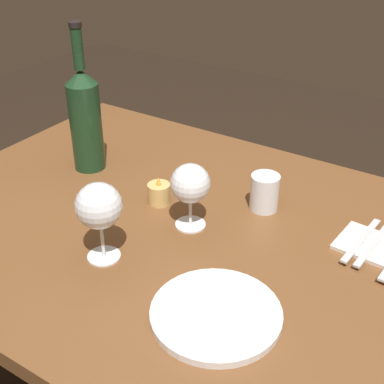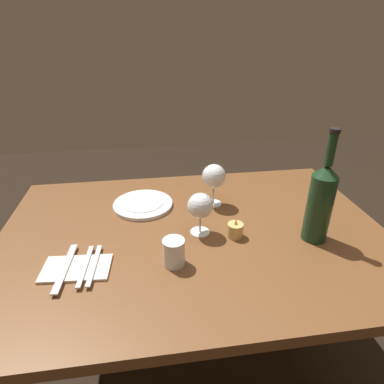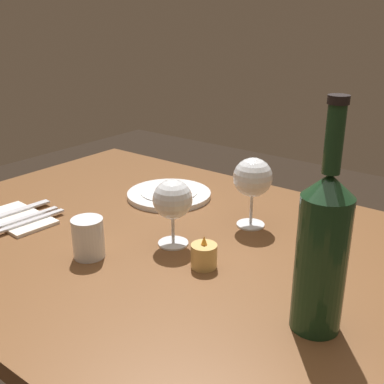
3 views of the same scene
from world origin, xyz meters
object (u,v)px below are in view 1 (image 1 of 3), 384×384
at_px(wine_glass_left, 190,185).
at_px(dinner_plate, 216,314).
at_px(water_tumbler, 264,194).
at_px(fork_inner, 374,244).
at_px(wine_glass_right, 99,207).
at_px(fork_outer, 361,240).
at_px(votive_candle, 159,194).
at_px(wine_bottle, 85,117).

relative_size(wine_glass_left, dinner_plate, 0.64).
distance_m(water_tumbler, fork_inner, 0.26).
distance_m(wine_glass_right, dinner_plate, 0.29).
height_order(water_tumbler, fork_inner, water_tumbler).
xyz_separation_m(wine_glass_right, dinner_plate, (0.27, -0.02, -0.11)).
xyz_separation_m(dinner_plate, fork_inner, (0.17, 0.34, 0.00)).
xyz_separation_m(water_tumbler, fork_outer, (0.23, -0.02, -0.03)).
xyz_separation_m(votive_candle, fork_inner, (0.47, 0.09, -0.01)).
height_order(dinner_plate, fork_inner, dinner_plate).
height_order(wine_glass_left, votive_candle, wine_glass_left).
height_order(wine_bottle, fork_outer, wine_bottle).
height_order(wine_glass_right, votive_candle, wine_glass_right).
height_order(wine_bottle, votive_candle, wine_bottle).
bearing_deg(votive_candle, wine_bottle, 169.84).
bearing_deg(fork_outer, wine_glass_left, -158.26).
bearing_deg(wine_glass_left, dinner_plate, -47.96).
distance_m(wine_bottle, dinner_plate, 0.64).
distance_m(votive_candle, fork_outer, 0.45).
relative_size(wine_glass_left, votive_candle, 2.18).
bearing_deg(wine_glass_right, wine_bottle, 136.09).
height_order(wine_glass_right, fork_inner, wine_glass_right).
distance_m(wine_glass_right, votive_candle, 0.24).
xyz_separation_m(wine_bottle, fork_inner, (0.72, 0.05, -0.13)).
bearing_deg(dinner_plate, wine_glass_right, 175.21).
height_order(wine_glass_right, dinner_plate, wine_glass_right).
xyz_separation_m(votive_candle, fork_outer, (0.44, 0.09, -0.01)).
distance_m(wine_bottle, water_tumbler, 0.48).
height_order(votive_candle, fork_outer, votive_candle).
relative_size(wine_bottle, fork_outer, 2.04).
height_order(wine_bottle, water_tumbler, wine_bottle).
xyz_separation_m(wine_bottle, dinner_plate, (0.55, -0.29, -0.13)).
xyz_separation_m(wine_glass_right, fork_outer, (0.41, 0.32, -0.11)).
bearing_deg(fork_inner, wine_bottle, -176.17).
relative_size(wine_glass_left, fork_outer, 0.81).
bearing_deg(votive_candle, wine_glass_right, -82.96).
bearing_deg(wine_glass_right, fork_inner, 35.91).
relative_size(wine_bottle, dinner_plate, 1.62).
xyz_separation_m(wine_glass_left, water_tumbler, (0.10, 0.15, -0.06)).
relative_size(wine_glass_right, fork_inner, 0.91).
bearing_deg(wine_glass_left, fork_outer, 21.74).
distance_m(dinner_plate, fork_inner, 0.38).
relative_size(water_tumbler, fork_outer, 0.46).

